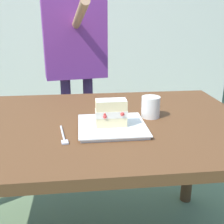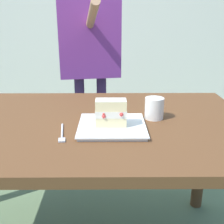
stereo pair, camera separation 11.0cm
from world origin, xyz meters
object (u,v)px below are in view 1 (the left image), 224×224
object	(u,v)px
cake_slice	(111,113)
coffee_cup	(151,107)
dessert_fork	(63,136)
dessert_plate	(112,126)
diner_person	(75,41)
patio_table	(73,142)

from	to	relation	value
cake_slice	coffee_cup	distance (m)	0.23
coffee_cup	dessert_fork	bearing A→B (deg)	25.30
dessert_plate	diner_person	xyz separation A→B (m)	(0.15, -0.90, 0.26)
dessert_plate	cake_slice	bearing A→B (deg)	62.65
coffee_cup	cake_slice	bearing A→B (deg)	32.82
cake_slice	dessert_fork	distance (m)	0.20
patio_table	dessert_fork	distance (m)	0.18
patio_table	dessert_fork	size ratio (longest dim) A/B	8.96
dessert_plate	dessert_fork	size ratio (longest dim) A/B	1.57
patio_table	dessert_plate	distance (m)	0.21
dessert_fork	coffee_cup	size ratio (longest dim) A/B	1.83
dessert_fork	coffee_cup	xyz separation A→B (m)	(-0.37, -0.18, 0.04)
patio_table	dessert_fork	bearing A→B (deg)	78.49
dessert_plate	coffee_cup	distance (m)	0.22
dessert_fork	dessert_plate	bearing A→B (deg)	-161.54
dessert_fork	diner_person	bearing A→B (deg)	-92.61
patio_table	coffee_cup	size ratio (longest dim) A/B	16.45
cake_slice	coffee_cup	xyz separation A→B (m)	(-0.19, -0.12, -0.02)
cake_slice	coffee_cup	bearing A→B (deg)	-147.18
patio_table	diner_person	distance (m)	0.89
cake_slice	dessert_fork	xyz separation A→B (m)	(0.19, 0.06, -0.06)
cake_slice	dessert_fork	size ratio (longest dim) A/B	0.72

